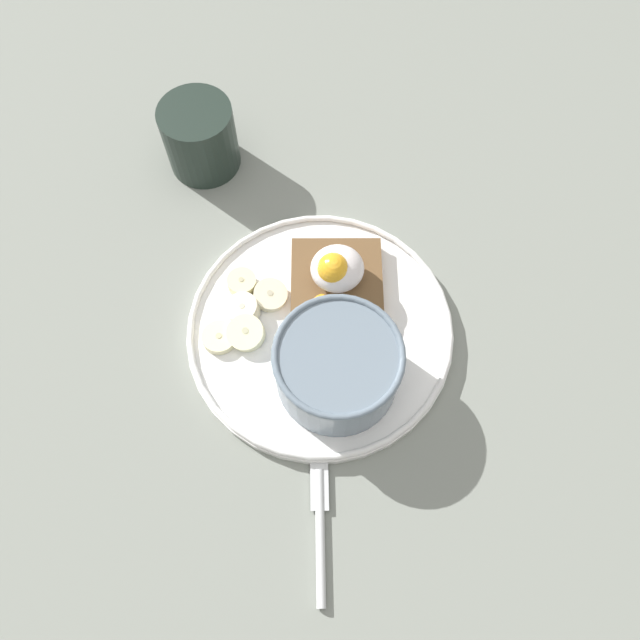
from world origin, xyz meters
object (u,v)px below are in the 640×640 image
object	(u,v)px
banana_slice_back	(246,335)
banana_slice_inner	(219,334)
oatmeal_bowl	(338,366)
banana_slice_left	(242,283)
banana_slice_front	(243,309)
coffee_mug	(200,137)
poached_egg	(336,269)
banana_slice_right	(270,295)
toast_slice	(337,281)
knife	(320,514)

from	to	relation	value
banana_slice_back	banana_slice_inner	xyz separation A→B (cm)	(2.56, -0.61, -0.35)
oatmeal_bowl	banana_slice_back	world-z (taller)	oatmeal_bowl
banana_slice_inner	banana_slice_left	bearing A→B (deg)	-116.17
banana_slice_back	banana_slice_front	bearing A→B (deg)	-87.43
banana_slice_inner	coffee_mug	world-z (taller)	coffee_mug
poached_egg	banana_slice_back	distance (cm)	10.54
banana_slice_left	banana_slice_right	xyz separation A→B (cm)	(-2.66, 1.67, -0.05)
banana_slice_back	coffee_mug	xyz separation A→B (cm)	(3.16, -22.32, 2.17)
banana_slice_front	banana_slice_right	size ratio (longest dim) A/B	0.71
banana_slice_front	banana_slice_inner	world-z (taller)	banana_slice_front
toast_slice	coffee_mug	size ratio (longest dim) A/B	1.27
toast_slice	oatmeal_bowl	bearing A→B (deg)	82.98
poached_egg	knife	world-z (taller)	poached_egg
banana_slice_front	banana_slice_right	world-z (taller)	banana_slice_front
banana_slice_inner	knife	size ratio (longest dim) A/B	0.32
banana_slice_front	knife	size ratio (longest dim) A/B	0.23
toast_slice	banana_slice_left	size ratio (longest dim) A/B	3.33
banana_slice_left	banana_slice_front	bearing A→B (deg)	88.64
toast_slice	banana_slice_front	bearing A→B (deg)	12.18
toast_slice	banana_slice_inner	distance (cm)	12.48
banana_slice_right	coffee_mug	bearing A→B (deg)	-72.47
banana_slice_left	banana_slice_inner	world-z (taller)	banana_slice_left
oatmeal_bowl	coffee_mug	world-z (taller)	coffee_mug
oatmeal_bowl	banana_slice_left	xyz separation A→B (cm)	(8.07, -10.63, -2.44)
toast_slice	knife	world-z (taller)	toast_slice
banana_slice_left	knife	xyz separation A→B (cm)	(-5.12, 22.49, -1.24)
poached_egg	banana_slice_back	xyz separation A→B (cm)	(9.08, 4.61, -2.72)
banana_slice_inner	banana_slice_right	bearing A→B (deg)	-146.32
banana_slice_front	knife	bearing A→B (deg)	104.91
poached_egg	knife	bearing A→B (deg)	79.39
banana_slice_front	banana_slice_left	bearing A→B (deg)	-91.36
banana_slice_back	banana_slice_right	bearing A→B (deg)	-122.74
banana_slice_left	poached_egg	bearing A→B (deg)	173.10
toast_slice	banana_slice_front	size ratio (longest dim) A/B	2.92
banana_slice_left	oatmeal_bowl	bearing A→B (deg)	127.21
oatmeal_bowl	banana_slice_inner	bearing A→B (deg)	-27.53
toast_slice	banana_slice_back	distance (cm)	10.36
oatmeal_bowl	banana_slice_front	distance (cm)	11.39
poached_egg	banana_slice_left	distance (cm)	9.63
poached_egg	banana_slice_front	distance (cm)	9.76
banana_slice_left	banana_slice_inner	bearing A→B (deg)	63.83
toast_slice	coffee_mug	distance (cm)	21.59
banana_slice_right	banana_slice_inner	xyz separation A→B (cm)	(5.17, 3.45, -0.16)
banana_slice_front	toast_slice	bearing A→B (deg)	-167.82
banana_slice_front	banana_slice_right	bearing A→B (deg)	-154.17
banana_slice_right	banana_slice_inner	world-z (taller)	banana_slice_right
poached_egg	coffee_mug	xyz separation A→B (cm)	(12.24, -17.70, -0.56)
banana_slice_left	banana_slice_back	bearing A→B (deg)	90.52
toast_slice	coffee_mug	world-z (taller)	coffee_mug
banana_slice_right	banana_slice_inner	size ratio (longest dim) A/B	1.01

